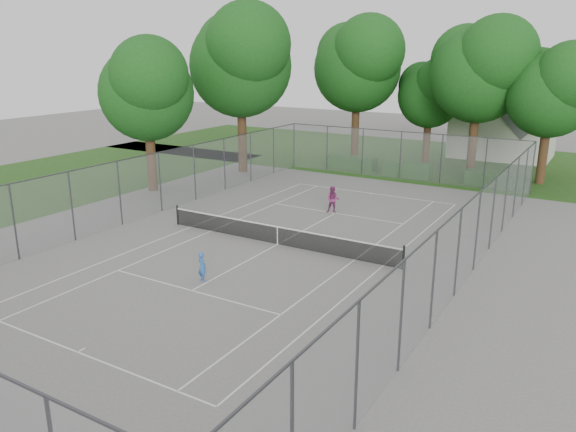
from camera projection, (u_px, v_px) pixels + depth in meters
The scene contains 18 objects.
ground at pixel (278, 245), 27.38m from camera, with size 120.00×120.00×0.00m, color #64625F.
grass_far at pixel (435, 159), 48.78m from camera, with size 60.00×20.00×0.00m, color #1E4112.
grass_left at pixel (4, 190), 38.20m from camera, with size 16.00×40.00×0.00m, color #1E4112.
court_markings at pixel (278, 244), 27.38m from camera, with size 11.03×23.83×0.01m.
tennis_net at pixel (277, 235), 27.23m from camera, with size 12.87×0.10×1.10m.
perimeter_fence at pixel (277, 209), 26.87m from camera, with size 18.08×34.08×3.52m.
tree_far_left at pixel (358, 61), 46.76m from camera, with size 8.37×7.64×12.03m.
tree_far_midleft at pixel (431, 91), 45.95m from camera, with size 6.01×5.49×8.65m.
tree_far_midright at pixel (481, 67), 40.85m from camera, with size 8.07×7.37×11.60m.
tree_far_right at pixel (553, 87), 38.00m from camera, with size 6.81×6.22×9.79m.
tree_side_back at pixel (241, 57), 41.42m from camera, with size 8.74×7.98×12.57m.
tree_side_front at pixel (146, 86), 36.02m from camera, with size 7.01×6.40×10.08m.
hedge_left at pixel (352, 163), 44.84m from camera, with size 3.95×1.18×0.99m, color #1C4616.
hedge_mid at pixel (407, 170), 41.84m from camera, with size 3.59×1.03×1.13m, color #1C4616.
hedge_right at pixel (490, 179), 39.17m from camera, with size 3.32×1.22×1.00m, color #1C4616.
house at pixel (505, 110), 48.96m from camera, with size 8.18×6.34×10.18m.
girl_player at pixel (202, 267), 22.89m from camera, with size 0.46×0.30×1.26m, color #2C5BA5.
woman_player at pixel (333, 200), 32.54m from camera, with size 0.76×0.59×1.57m, color #802A5D.
Camera 1 is at (13.71, -21.94, 9.08)m, focal length 35.00 mm.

